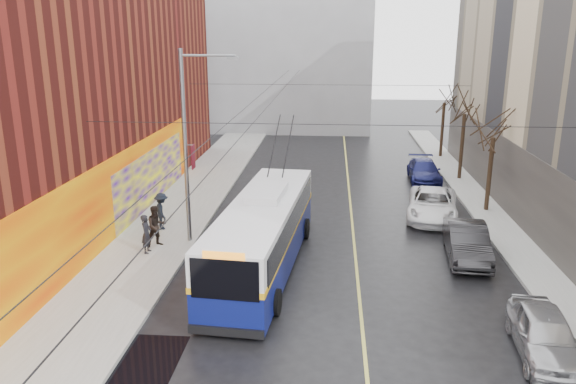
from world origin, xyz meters
name	(u,v)px	position (x,y,z in m)	size (l,w,h in m)	color
ground	(316,371)	(0.00, 0.00, 0.00)	(140.00, 140.00, 0.00)	black
sidewalk_left	(167,226)	(-8.00, 12.00, 0.07)	(4.00, 60.00, 0.15)	gray
sidewalk_right	(507,236)	(9.00, 12.00, 0.07)	(2.00, 60.00, 0.15)	gray
lane_line	(352,220)	(1.50, 14.00, 0.00)	(0.12, 50.00, 0.01)	#BFB74C
building_left	(20,85)	(-15.99, 13.99, 6.99)	(12.11, 36.00, 14.00)	#561511
building_far	(272,38)	(-6.00, 44.99, 9.02)	(20.50, 12.10, 18.00)	gray
streetlight_pole	(188,143)	(-6.14, 10.00, 4.85)	(2.65, 0.60, 9.00)	slate
catenary_wires	(278,100)	(-2.54, 14.77, 6.25)	(18.00, 60.00, 0.22)	black
tree_near	(495,123)	(9.00, 16.00, 4.98)	(3.20, 3.20, 6.40)	black
tree_mid	(466,102)	(9.00, 23.00, 5.25)	(3.20, 3.20, 6.68)	black
tree_far	(445,93)	(9.00, 30.00, 5.14)	(3.20, 3.20, 6.57)	black
puddle	(144,363)	(-5.20, -0.02, 0.00)	(2.04, 3.25, 0.01)	black
pigeons_flying	(271,96)	(-2.39, 10.07, 6.98)	(2.01, 2.78, 2.00)	slate
trolleybus	(263,233)	(-2.45, 7.32, 1.58)	(3.59, 12.17, 5.70)	#0B1256
parked_car_a	(545,334)	(7.00, 1.40, 0.73)	(1.72, 4.27, 1.46)	#ADAEB2
parked_car_b	(467,242)	(6.36, 9.09, 0.78)	(1.65, 4.74, 1.56)	black
parked_car_c	(432,204)	(5.80, 14.70, 0.76)	(2.53, 5.49, 1.53)	white
parked_car_d	(424,171)	(6.55, 22.53, 0.71)	(1.98, 4.87, 1.41)	navy
following_car	(261,191)	(-3.68, 16.46, 0.78)	(1.85, 4.61, 1.57)	#BCBAC0
pedestrian_a	(146,234)	(-7.81, 8.35, 1.03)	(0.64, 0.42, 1.76)	black
pedestrian_b	(156,226)	(-7.61, 9.16, 1.11)	(0.93, 0.73, 1.92)	black
pedestrian_c	(162,211)	(-8.05, 11.47, 1.08)	(1.20, 0.69, 1.86)	black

